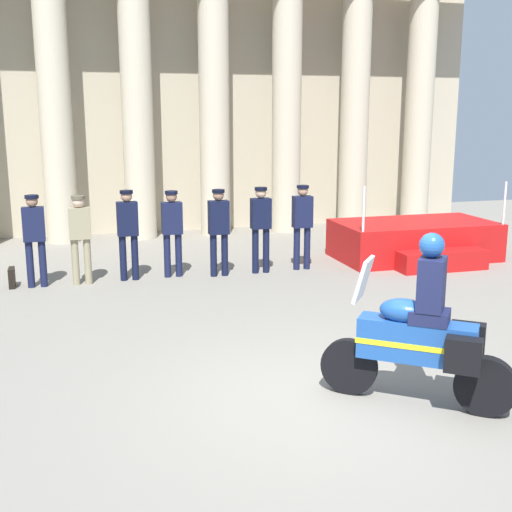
% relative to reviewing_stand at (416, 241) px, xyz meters
% --- Properties ---
extents(ground_plane, '(28.00, 28.00, 0.00)m').
position_rel_reviewing_stand_xyz_m(ground_plane, '(-4.49, -6.14, -0.39)').
color(ground_plane, gray).
extents(colonnade_backdrop, '(14.91, 1.61, 7.16)m').
position_rel_reviewing_stand_xyz_m(colonnade_backdrop, '(-3.51, 4.58, 3.32)').
color(colonnade_backdrop, '#B6AB91').
rests_on(colonnade_backdrop, ground_plane).
extents(reviewing_stand, '(3.36, 2.31, 1.70)m').
position_rel_reviewing_stand_xyz_m(reviewing_stand, '(0.00, 0.00, 0.00)').
color(reviewing_stand, '#B71414').
rests_on(reviewing_stand, ground_plane).
extents(officer_in_row_0, '(0.38, 0.24, 1.68)m').
position_rel_reviewing_stand_xyz_m(officer_in_row_0, '(-7.76, -0.23, 0.60)').
color(officer_in_row_0, '#141938').
rests_on(officer_in_row_0, ground_plane).
extents(officer_in_row_1, '(0.38, 0.24, 1.64)m').
position_rel_reviewing_stand_xyz_m(officer_in_row_1, '(-6.97, -0.26, 0.58)').
color(officer_in_row_1, gray).
rests_on(officer_in_row_1, ground_plane).
extents(officer_in_row_2, '(0.38, 0.24, 1.70)m').
position_rel_reviewing_stand_xyz_m(officer_in_row_2, '(-6.11, -0.17, 0.62)').
color(officer_in_row_2, black).
rests_on(officer_in_row_2, ground_plane).
extents(officer_in_row_3, '(0.38, 0.24, 1.66)m').
position_rel_reviewing_stand_xyz_m(officer_in_row_3, '(-5.27, -0.14, 0.59)').
color(officer_in_row_3, '#141938').
rests_on(officer_in_row_3, ground_plane).
extents(officer_in_row_4, '(0.38, 0.24, 1.68)m').
position_rel_reviewing_stand_xyz_m(officer_in_row_4, '(-4.41, -0.31, 0.60)').
color(officer_in_row_4, black).
rests_on(officer_in_row_4, ground_plane).
extents(officer_in_row_5, '(0.38, 0.24, 1.69)m').
position_rel_reviewing_stand_xyz_m(officer_in_row_5, '(-3.56, -0.29, 0.61)').
color(officer_in_row_5, black).
rests_on(officer_in_row_5, ground_plane).
extents(officer_in_row_6, '(0.38, 0.24, 1.70)m').
position_rel_reviewing_stand_xyz_m(officer_in_row_6, '(-2.68, -0.23, 0.61)').
color(officer_in_row_6, '#141938').
rests_on(officer_in_row_6, ground_plane).
extents(motorcycle_with_rider, '(1.73, 1.38, 1.90)m').
position_rel_reviewing_stand_xyz_m(motorcycle_with_rider, '(-3.57, -6.52, 0.41)').
color(motorcycle_with_rider, black).
rests_on(motorcycle_with_rider, ground_plane).
extents(briefcase_on_ground, '(0.10, 0.32, 0.36)m').
position_rel_reviewing_stand_xyz_m(briefcase_on_ground, '(-8.21, -0.14, -0.21)').
color(briefcase_on_ground, black).
rests_on(briefcase_on_ground, ground_plane).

